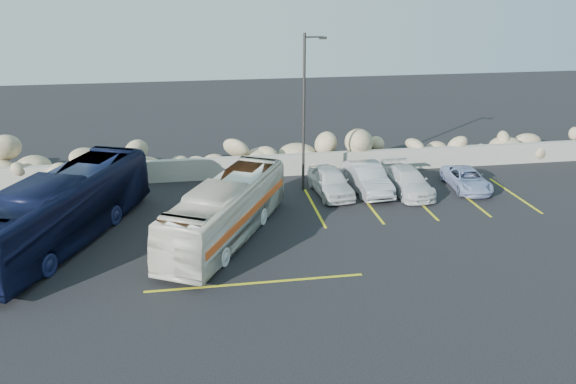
{
  "coord_description": "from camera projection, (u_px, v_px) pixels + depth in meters",
  "views": [
    {
      "loc": [
        -2.7,
        -17.72,
        10.37
      ],
      "look_at": [
        0.81,
        4.0,
        2.03
      ],
      "focal_mm": 35.0,
      "sensor_mm": 36.0,
      "label": 1
    }
  ],
  "objects": [
    {
      "name": "car_b",
      "position": [
        367.0,
        178.0,
        29.13
      ],
      "size": [
        1.76,
        4.46,
        1.45
      ],
      "primitive_type": "imported",
      "rotation": [
        0.0,
        0.0,
        0.05
      ],
      "color": "#9F9FA4",
      "rests_on": "ground"
    },
    {
      "name": "car_c",
      "position": [
        408.0,
        181.0,
        29.0
      ],
      "size": [
        1.82,
        4.29,
        1.23
      ],
      "primitive_type": "imported",
      "rotation": [
        0.0,
        0.0,
        0.02
      ],
      "color": "silver",
      "rests_on": "ground"
    },
    {
      "name": "riprap_pile",
      "position": [
        249.0,
        149.0,
        32.16
      ],
      "size": [
        54.0,
        2.8,
        2.6
      ],
      "primitive_type": null,
      "color": "#968462",
      "rests_on": "ground"
    },
    {
      "name": "parking_lines",
      "position": [
        363.0,
        216.0,
        26.27
      ],
      "size": [
        18.16,
        9.36,
        0.01
      ],
      "color": "gold",
      "rests_on": "ground"
    },
    {
      "name": "lamppost",
      "position": [
        305.0,
        109.0,
        28.06
      ],
      "size": [
        1.14,
        0.18,
        8.0
      ],
      "color": "#302D2B",
      "rests_on": "ground"
    },
    {
      "name": "car_d",
      "position": [
        467.0,
        179.0,
        29.55
      ],
      "size": [
        1.98,
        3.88,
        1.05
      ],
      "primitive_type": "imported",
      "rotation": [
        0.0,
        0.0,
        -0.07
      ],
      "color": "#8796C0",
      "rests_on": "ground"
    },
    {
      "name": "seawall",
      "position": [
        251.0,
        167.0,
        31.3
      ],
      "size": [
        60.0,
        0.4,
        1.2
      ],
      "primitive_type": "cube",
      "color": "gray",
      "rests_on": "ground"
    },
    {
      "name": "vintage_bus",
      "position": [
        226.0,
        210.0,
        23.64
      ],
      "size": [
        6.08,
        9.04,
        2.53
      ],
      "primitive_type": "imported",
      "rotation": [
        0.0,
        0.0,
        -0.48
      ],
      "color": "silver",
      "rests_on": "ground"
    },
    {
      "name": "ground",
      "position": [
        284.0,
        284.0,
        20.43
      ],
      "size": [
        90.0,
        90.0,
        0.0
      ],
      "primitive_type": "plane",
      "color": "black",
      "rests_on": "ground"
    },
    {
      "name": "tour_coach",
      "position": [
        62.0,
        209.0,
        23.22
      ],
      "size": [
        6.36,
        10.75,
        2.96
      ],
      "primitive_type": "imported",
      "rotation": [
        0.0,
        0.0,
        -0.39
      ],
      "color": "#0F1535",
      "rests_on": "ground"
    },
    {
      "name": "car_a",
      "position": [
        331.0,
        181.0,
        28.74
      ],
      "size": [
        1.97,
        4.16,
        1.38
      ],
      "primitive_type": "imported",
      "rotation": [
        0.0,
        0.0,
        0.09
      ],
      "color": "silver",
      "rests_on": "ground"
    }
  ]
}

